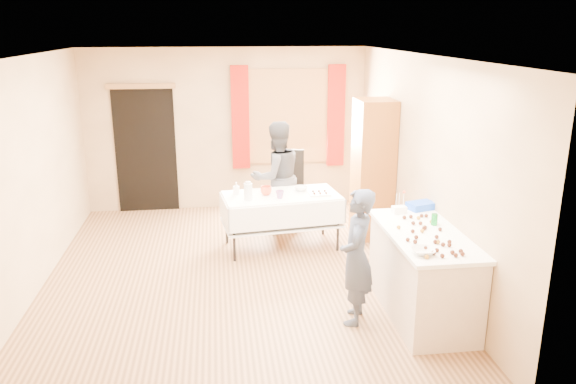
{
  "coord_description": "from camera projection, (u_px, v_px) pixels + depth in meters",
  "views": [
    {
      "loc": [
        -0.18,
        -6.28,
        2.91
      ],
      "look_at": [
        0.64,
        0.0,
        1.03
      ],
      "focal_mm": 35.0,
      "sensor_mm": 36.0,
      "label": 1
    }
  ],
  "objects": [
    {
      "name": "floor",
      "position": [
        236.0,
        276.0,
        6.82
      ],
      "size": [
        4.5,
        5.5,
        0.02
      ],
      "primitive_type": "cube",
      "color": "#9E7047",
      "rests_on": "ground"
    },
    {
      "name": "ceiling",
      "position": [
        229.0,
        55.0,
        6.08
      ],
      "size": [
        4.5,
        5.5,
        0.02
      ],
      "primitive_type": "cube",
      "color": "white",
      "rests_on": "floor"
    },
    {
      "name": "wall_back",
      "position": [
        227.0,
        130.0,
        9.07
      ],
      "size": [
        4.5,
        0.02,
        2.6
      ],
      "primitive_type": "cube",
      "color": "tan",
      "rests_on": "floor"
    },
    {
      "name": "wall_front",
      "position": [
        247.0,
        272.0,
        3.83
      ],
      "size": [
        4.5,
        0.02,
        2.6
      ],
      "primitive_type": "cube",
      "color": "tan",
      "rests_on": "floor"
    },
    {
      "name": "wall_left",
      "position": [
        27.0,
        178.0,
        6.17
      ],
      "size": [
        0.02,
        5.5,
        2.6
      ],
      "primitive_type": "cube",
      "color": "tan",
      "rests_on": "floor"
    },
    {
      "name": "wall_right",
      "position": [
        422.0,
        166.0,
        6.73
      ],
      "size": [
        0.02,
        5.5,
        2.6
      ],
      "primitive_type": "cube",
      "color": "tan",
      "rests_on": "floor"
    },
    {
      "name": "window_frame",
      "position": [
        288.0,
        116.0,
        9.1
      ],
      "size": [
        1.32,
        0.06,
        1.52
      ],
      "primitive_type": "cube",
      "color": "olive",
      "rests_on": "wall_back"
    },
    {
      "name": "window_pane",
      "position": [
        288.0,
        117.0,
        9.09
      ],
      "size": [
        1.2,
        0.02,
        1.4
      ],
      "primitive_type": "cube",
      "color": "white",
      "rests_on": "wall_back"
    },
    {
      "name": "curtain_left",
      "position": [
        240.0,
        118.0,
        8.96
      ],
      "size": [
        0.28,
        0.06,
        1.65
      ],
      "primitive_type": "cube",
      "color": "#9E150B",
      "rests_on": "wall_back"
    },
    {
      "name": "curtain_right",
      "position": [
        336.0,
        116.0,
        9.15
      ],
      "size": [
        0.28,
        0.06,
        1.65
      ],
      "primitive_type": "cube",
      "color": "#9E150B",
      "rests_on": "wall_back"
    },
    {
      "name": "doorway",
      "position": [
        146.0,
        150.0,
        8.97
      ],
      "size": [
        0.95,
        0.04,
        2.0
      ],
      "primitive_type": "cube",
      "color": "black",
      "rests_on": "floor"
    },
    {
      "name": "door_lintel",
      "position": [
        141.0,
        86.0,
        8.65
      ],
      "size": [
        1.05,
        0.06,
        0.08
      ],
      "primitive_type": "cube",
      "color": "olive",
      "rests_on": "wall_back"
    },
    {
      "name": "cabinet",
      "position": [
        373.0,
        169.0,
        7.87
      ],
      "size": [
        0.5,
        0.6,
        1.96
      ],
      "primitive_type": "cube",
      "color": "#92511C",
      "rests_on": "floor"
    },
    {
      "name": "counter",
      "position": [
        422.0,
        274.0,
        5.8
      ],
      "size": [
        0.76,
        1.59,
        0.91
      ],
      "color": "beige",
      "rests_on": "floor"
    },
    {
      "name": "party_table",
      "position": [
        281.0,
        216.0,
        7.58
      ],
      "size": [
        1.65,
        0.99,
        0.75
      ],
      "rotation": [
        0.0,
        0.0,
        0.12
      ],
      "color": "black",
      "rests_on": "floor"
    },
    {
      "name": "chair",
      "position": [
        287.0,
        202.0,
        8.55
      ],
      "size": [
        0.57,
        0.57,
        1.12
      ],
      "rotation": [
        0.0,
        0.0,
        -0.3
      ],
      "color": "black",
      "rests_on": "floor"
    },
    {
      "name": "girl",
      "position": [
        356.0,
        257.0,
        5.59
      ],
      "size": [
        0.71,
        0.64,
        1.4
      ],
      "primitive_type": "imported",
      "rotation": [
        0.0,
        0.0,
        -1.89
      ],
      "color": "#2B344A",
      "rests_on": "floor"
    },
    {
      "name": "woman",
      "position": [
        277.0,
        177.0,
        8.1
      ],
      "size": [
        1.19,
        1.12,
        1.62
      ],
      "primitive_type": "imported",
      "rotation": [
        0.0,
        0.0,
        3.49
      ],
      "color": "black",
      "rests_on": "floor"
    },
    {
      "name": "soda_can",
      "position": [
        434.0,
        219.0,
        5.86
      ],
      "size": [
        0.07,
        0.07,
        0.12
      ],
      "primitive_type": "cylinder",
      "rotation": [
        0.0,
        0.0,
        -0.12
      ],
      "color": "#117724",
      "rests_on": "counter"
    },
    {
      "name": "mixing_bowl",
      "position": [
        423.0,
        251.0,
        5.12
      ],
      "size": [
        0.23,
        0.23,
        0.05
      ],
      "primitive_type": "imported",
      "rotation": [
        0.0,
        0.0,
        -0.05
      ],
      "color": "white",
      "rests_on": "counter"
    },
    {
      "name": "foam_block",
      "position": [
        399.0,
        210.0,
        6.23
      ],
      "size": [
        0.16,
        0.11,
        0.08
      ],
      "primitive_type": "cube",
      "rotation": [
        0.0,
        0.0,
        0.09
      ],
      "color": "white",
      "rests_on": "counter"
    },
    {
      "name": "blue_basket",
      "position": [
        421.0,
        206.0,
        6.38
      ],
      "size": [
        0.34,
        0.28,
        0.08
      ],
      "primitive_type": "cube",
      "rotation": [
        0.0,
        0.0,
        0.29
      ],
      "color": "blue",
      "rests_on": "counter"
    },
    {
      "name": "pitcher",
      "position": [
        248.0,
        192.0,
        7.23
      ],
      "size": [
        0.13,
        0.13,
        0.22
      ],
      "primitive_type": "cylinder",
      "rotation": [
        0.0,
        0.0,
        0.22
      ],
      "color": "silver",
      "rests_on": "party_table"
    },
    {
      "name": "cup_red",
      "position": [
        266.0,
        191.0,
        7.46
      ],
      "size": [
        0.18,
        0.18,
        0.12
      ],
      "primitive_type": "imported",
      "rotation": [
        0.0,
        0.0,
        0.1
      ],
      "color": "#DF4724",
      "rests_on": "party_table"
    },
    {
      "name": "cup_rainbow",
      "position": [
        280.0,
        195.0,
        7.31
      ],
      "size": [
        0.16,
        0.16,
        0.1
      ],
      "primitive_type": "imported",
      "rotation": [
        0.0,
        0.0,
        0.25
      ],
      "color": "red",
      "rests_on": "party_table"
    },
    {
      "name": "small_bowl",
      "position": [
        301.0,
        188.0,
        7.67
      ],
      "size": [
        0.18,
        0.18,
        0.06
      ],
      "primitive_type": "imported",
      "rotation": [
        0.0,
        0.0,
        -0.01
      ],
      "color": "white",
      "rests_on": "party_table"
    },
    {
      "name": "pastry_tray",
      "position": [
        320.0,
        194.0,
        7.48
      ],
      "size": [
        0.28,
        0.2,
        0.02
      ],
      "primitive_type": "cube",
      "rotation": [
        0.0,
        0.0,
        0.01
      ],
      "color": "white",
      "rests_on": "party_table"
    },
    {
      "name": "bottle",
      "position": [
        236.0,
        188.0,
        7.47
      ],
      "size": [
        0.1,
        0.1,
        0.17
      ],
      "primitive_type": "imported",
      "rotation": [
        0.0,
        0.0,
        -0.16
      ],
      "color": "white",
      "rests_on": "party_table"
    },
    {
      "name": "cake_balls",
      "position": [
        429.0,
        235.0,
        5.53
      ],
      "size": [
        0.5,
        1.14,
        0.04
      ],
      "color": "#3F2314",
      "rests_on": "counter"
    }
  ]
}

